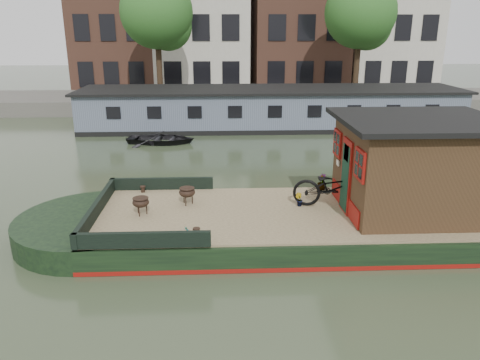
{
  "coord_description": "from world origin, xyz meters",
  "views": [
    {
      "loc": [
        -2.78,
        -11.19,
        5.18
      ],
      "look_at": [
        -2.26,
        0.5,
        1.37
      ],
      "focal_mm": 35.0,
      "sensor_mm": 36.0,
      "label": 1
    }
  ],
  "objects_px": {
    "bicycle": "(334,187)",
    "brazier_front": "(187,196)",
    "cabin": "(416,165)",
    "dinghy": "(161,136)",
    "brazier_rear": "(141,206)"
  },
  "relations": [
    {
      "from": "cabin",
      "to": "brazier_rear",
      "type": "height_order",
      "value": "cabin"
    },
    {
      "from": "bicycle",
      "to": "brazier_rear",
      "type": "distance_m",
      "value": 5.02
    },
    {
      "from": "cabin",
      "to": "bicycle",
      "type": "height_order",
      "value": "cabin"
    },
    {
      "from": "brazier_front",
      "to": "dinghy",
      "type": "xyz_separation_m",
      "value": [
        -1.88,
        9.85,
        -0.55
      ]
    },
    {
      "from": "bicycle",
      "to": "brazier_front",
      "type": "xyz_separation_m",
      "value": [
        -3.87,
        0.41,
        -0.33
      ]
    },
    {
      "from": "brazier_rear",
      "to": "bicycle",
      "type": "bearing_deg",
      "value": 3.27
    },
    {
      "from": "cabin",
      "to": "brazier_front",
      "type": "height_order",
      "value": "cabin"
    },
    {
      "from": "cabin",
      "to": "brazier_front",
      "type": "distance_m",
      "value": 5.98
    },
    {
      "from": "dinghy",
      "to": "bicycle",
      "type": "bearing_deg",
      "value": -143.35
    },
    {
      "from": "bicycle",
      "to": "brazier_rear",
      "type": "xyz_separation_m",
      "value": [
        -5.0,
        -0.29,
        -0.34
      ]
    },
    {
      "from": "bicycle",
      "to": "brazier_rear",
      "type": "height_order",
      "value": "bicycle"
    },
    {
      "from": "brazier_rear",
      "to": "cabin",
      "type": "bearing_deg",
      "value": 0.28
    },
    {
      "from": "cabin",
      "to": "bicycle",
      "type": "distance_m",
      "value": 2.11
    },
    {
      "from": "brazier_front",
      "to": "brazier_rear",
      "type": "distance_m",
      "value": 1.32
    },
    {
      "from": "brazier_front",
      "to": "brazier_rear",
      "type": "height_order",
      "value": "brazier_front"
    }
  ]
}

